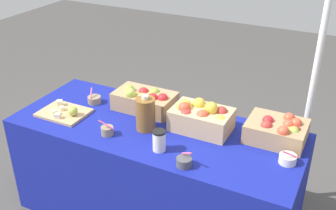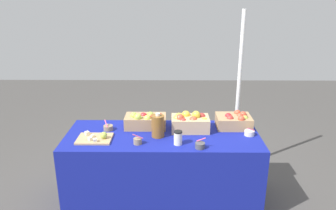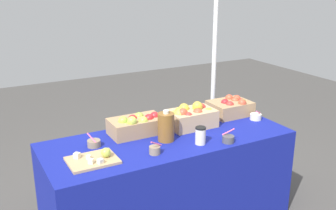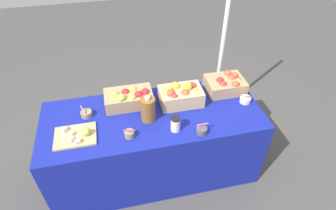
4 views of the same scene
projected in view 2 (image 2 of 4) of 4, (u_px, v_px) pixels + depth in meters
ground_plane at (163, 199)px, 3.44m from camera, size 10.00×10.00×0.00m
table at (163, 168)px, 3.32m from camera, size 1.90×0.76×0.74m
apple_crate_left at (234, 121)px, 3.36m from camera, size 0.35×0.28×0.16m
apple_crate_middle at (189, 122)px, 3.27m from camera, size 0.38×0.24×0.20m
apple_crate_right at (146, 121)px, 3.35m from camera, size 0.42×0.24×0.18m
cutting_board_front at (96, 138)px, 3.08m from camera, size 0.32×0.25×0.08m
sample_bowl_near at (249, 133)px, 3.17m from camera, size 0.10×0.10×0.09m
sample_bowl_mid at (200, 145)px, 2.91m from camera, size 0.10×0.09×0.11m
sample_bowl_far at (138, 141)px, 2.99m from camera, size 0.10×0.08×0.11m
sample_bowl_extra at (108, 128)px, 3.30m from camera, size 0.10×0.10×0.10m
cider_jug at (158, 126)px, 3.12m from camera, size 0.12×0.12×0.24m
coffee_cup at (178, 138)px, 2.97m from camera, size 0.08×0.08×0.13m
tent_pole at (238, 95)px, 3.73m from camera, size 0.04×0.04×1.90m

